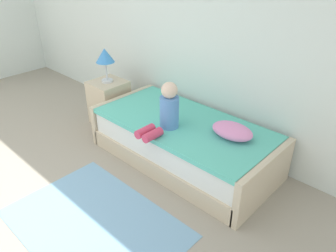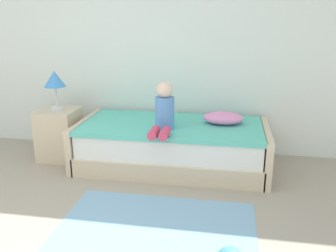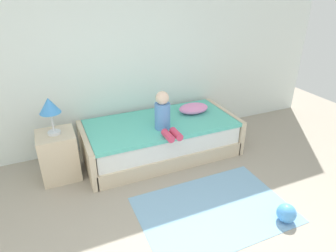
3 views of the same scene
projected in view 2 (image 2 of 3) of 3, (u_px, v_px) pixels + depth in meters
wall_rear at (129, 32)px, 4.39m from camera, size 7.20×0.10×2.90m
bed at (172, 145)px, 4.07m from camera, size 2.11×1.00×0.50m
nightstand at (60, 134)px, 4.29m from camera, size 0.44×0.44×0.60m
table_lamp at (55, 81)px, 4.10m from camera, size 0.24×0.24×0.45m
child_figure at (164, 111)px, 3.73m from camera, size 0.20×0.51×0.50m
pillow at (223, 118)px, 3.98m from camera, size 0.44×0.30×0.13m
area_rug at (156, 229)px, 2.91m from camera, size 1.60×1.10×0.01m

